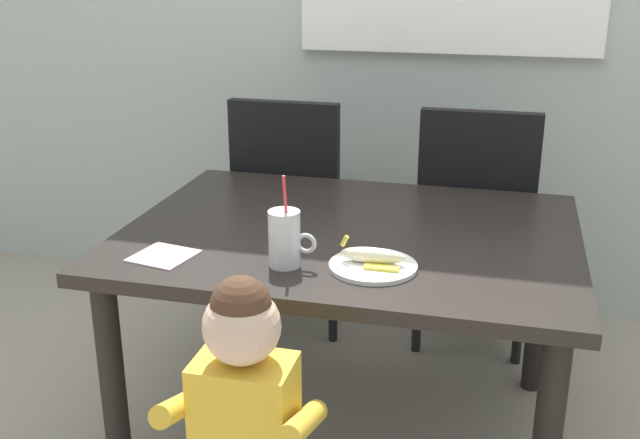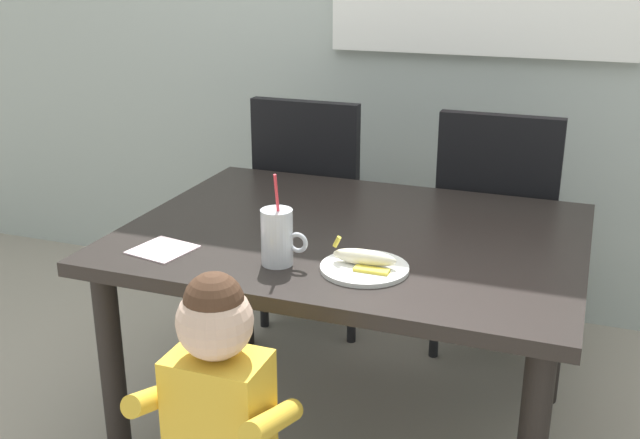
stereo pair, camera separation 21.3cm
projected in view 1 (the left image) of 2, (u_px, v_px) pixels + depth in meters
The scene contains 9 objects.
ground_plane at pixel (348, 431), 2.47m from camera, with size 24.00×24.00×0.00m, color #9E9384.
dining_table at pixel (350, 257), 2.26m from camera, with size 1.32×1.01×0.70m.
dining_chair_left at pixel (293, 201), 3.00m from camera, with size 0.44×0.45×0.96m.
dining_chair_right at pixel (476, 215), 2.84m from camera, with size 0.44×0.45×0.96m.
toddler_standing at pixel (245, 407), 1.67m from camera, with size 0.33×0.24×0.84m.
milk_cup at pixel (285, 242), 1.95m from camera, with size 0.13×0.08×0.25m.
snack_plate at pixel (373, 266), 1.96m from camera, with size 0.23×0.23×0.01m, color white.
peeled_banana at pixel (374, 256), 1.95m from camera, with size 0.17×0.11×0.07m.
paper_napkin at pixel (164, 256), 2.03m from camera, with size 0.15×0.15×0.00m, color silver.
Camera 1 is at (0.43, -2.05, 1.48)m, focal length 42.44 mm.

